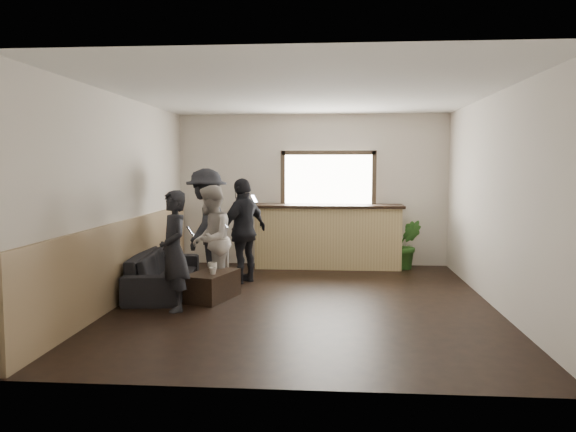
# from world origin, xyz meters

# --- Properties ---
(ground) EXTENTS (5.00, 6.00, 0.01)m
(ground) POSITION_xyz_m (0.00, 0.00, 0.00)
(ground) COLOR black
(room_shell) EXTENTS (5.01, 6.01, 2.80)m
(room_shell) POSITION_xyz_m (-0.74, 0.00, 1.47)
(room_shell) COLOR silver
(room_shell) RESTS_ON ground
(bar_counter) EXTENTS (2.70, 0.68, 2.13)m
(bar_counter) POSITION_xyz_m (0.30, 2.70, 0.64)
(bar_counter) COLOR tan
(bar_counter) RESTS_ON ground
(sofa) EXTENTS (1.00, 2.07, 0.58)m
(sofa) POSITION_xyz_m (-2.08, 0.47, 0.29)
(sofa) COLOR black
(sofa) RESTS_ON ground
(coffee_table) EXTENTS (0.70, 0.95, 0.38)m
(coffee_table) POSITION_xyz_m (-1.28, 0.09, 0.19)
(coffee_table) COLOR black
(coffee_table) RESTS_ON ground
(cup_a) EXTENTS (0.16, 0.16, 0.11)m
(cup_a) POSITION_xyz_m (-1.32, 0.29, 0.43)
(cup_a) COLOR silver
(cup_a) RESTS_ON coffee_table
(cup_b) EXTENTS (0.11, 0.11, 0.10)m
(cup_b) POSITION_xyz_m (-1.23, -0.07, 0.43)
(cup_b) COLOR silver
(cup_b) RESTS_ON coffee_table
(potted_plant) EXTENTS (0.49, 0.40, 0.89)m
(potted_plant) POSITION_xyz_m (1.72, 2.62, 0.44)
(potted_plant) COLOR #2D6623
(potted_plant) RESTS_ON ground
(person_a) EXTENTS (0.61, 0.67, 1.54)m
(person_a) POSITION_xyz_m (-1.63, -0.54, 0.77)
(person_a) COLOR black
(person_a) RESTS_ON ground
(person_b) EXTENTS (0.61, 0.77, 1.57)m
(person_b) POSITION_xyz_m (-1.37, 0.46, 0.79)
(person_b) COLOR #B9AFA7
(person_b) RESTS_ON ground
(person_c) EXTENTS (0.77, 1.22, 1.81)m
(person_c) POSITION_xyz_m (-1.63, 1.34, 0.90)
(person_c) COLOR black
(person_c) RESTS_ON ground
(person_d) EXTENTS (0.87, 1.03, 1.66)m
(person_d) POSITION_xyz_m (-1.01, 1.26, 0.83)
(person_d) COLOR black
(person_d) RESTS_ON ground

